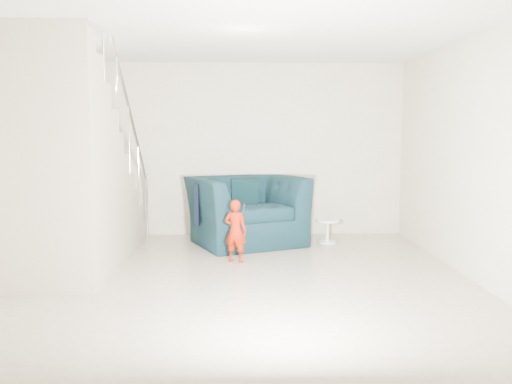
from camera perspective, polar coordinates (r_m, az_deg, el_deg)
The scene contains 13 objects.
floor at distance 6.03m, azimuth -1.15°, elevation -9.33°, with size 5.50×5.50×0.00m, color gray.
ceiling at distance 5.90m, azimuth -1.22°, elevation 16.80°, with size 5.50×5.50×0.00m, color silver.
back_wall at distance 8.56m, azimuth -1.27°, elevation 4.47°, with size 5.00×5.00×0.00m, color #BDB59A.
front_wall at distance 3.07m, azimuth -0.95°, elevation 1.17°, with size 5.00×5.00×0.00m, color #BDB59A.
left_wall at distance 6.32m, azimuth -24.54°, elevation 3.25°, with size 5.50×5.50×0.00m, color #BDB59A.
right_wall at distance 6.34m, azimuth 22.10°, elevation 3.36°, with size 5.50×5.50×0.00m, color #BDB59A.
armchair at distance 7.91m, azimuth -1.01°, elevation -1.95°, with size 1.51×1.32×0.98m, color black.
toddler at distance 6.80m, azimuth -2.16°, elevation -4.11°, with size 0.29×0.19×0.79m, color #8E0B04.
side_table at distance 8.04m, azimuth 7.53°, elevation -3.68°, with size 0.35×0.35×0.35m.
staircase at distance 6.69m, azimuth -18.59°, elevation 0.17°, with size 1.02×3.03×3.62m.
cushion at distance 8.08m, azimuth -1.15°, elevation 0.00°, with size 0.39×0.11×0.37m, color black.
throw at distance 7.80m, azimuth -6.12°, elevation -1.16°, with size 0.05×0.52×0.59m, color black.
phone at distance 6.70m, azimuth -1.26°, elevation -1.71°, with size 0.02×0.05×0.10m, color black.
Camera 1 is at (-0.03, -5.80, 1.63)m, focal length 38.00 mm.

